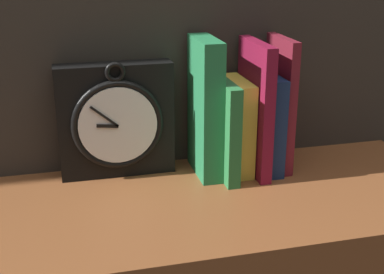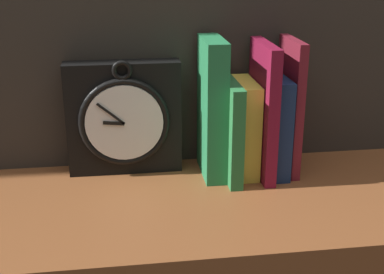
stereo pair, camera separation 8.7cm
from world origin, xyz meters
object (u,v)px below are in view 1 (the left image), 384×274
Objects in this scene: book_slot0_green at (205,108)px; book_slot1_green at (223,128)px; book_slot2_yellow at (237,126)px; book_slot4_navy at (266,122)px; book_slot3_maroon at (255,108)px; clock at (116,121)px; book_slot5_maroon at (280,103)px.

book_slot1_green is at bearing -23.80° from book_slot0_green.
book_slot2_yellow is (0.03, 0.01, -0.00)m from book_slot1_green.
book_slot1_green is at bearing -173.88° from book_slot4_navy.
book_slot3_maroon is at bearing -23.38° from book_slot2_yellow.
clock is 0.23m from book_slot2_yellow.
book_slot0_green is 0.12m from book_slot4_navy.
book_slot4_navy is 0.74× the size of book_slot5_maroon.
book_slot2_yellow is 0.70× the size of book_slot5_maroon.
clock is 0.20m from book_slot1_green.
book_slot2_yellow is at bearing 0.63° from book_slot0_green.
book_slot5_maroon reaches higher than book_slot2_yellow.
clock reaches higher than book_slot2_yellow.
clock reaches higher than book_slot1_green.
book_slot5_maroon is at bearing -5.86° from clock.
book_slot4_navy is at bearing -171.14° from book_slot5_maroon.
book_slot0_green reaches higher than book_slot5_maroon.
clock is 0.31m from book_slot5_maroon.
clock is 1.19× the size of book_slot4_navy.
book_slot3_maroon is (0.03, -0.01, 0.04)m from book_slot2_yellow.
book_slot5_maroon is at bearing -0.27° from book_slot2_yellow.
book_slot4_navy is at bearing -1.91° from book_slot0_green.
clock is at bearing 168.78° from book_slot0_green.
book_slot0_green is 0.15m from book_slot5_maroon.
book_slot4_navy is at bearing 16.21° from book_slot3_maroon.
book_slot0_green is at bearing -11.22° from clock.
book_slot0_green reaches higher than book_slot3_maroon.
book_slot4_navy reaches higher than book_slot2_yellow.
book_slot3_maroon is (0.09, -0.01, -0.00)m from book_slot0_green.
book_slot0_green is 0.07m from book_slot2_yellow.
clock is 1.21× the size of book_slot1_green.
book_slot2_yellow is at bearing 175.26° from book_slot4_navy.
book_slot1_green is 0.72× the size of book_slot5_maroon.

